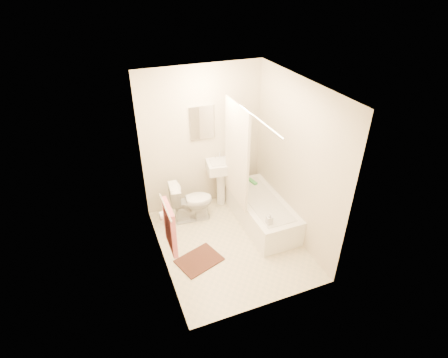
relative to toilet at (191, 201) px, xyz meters
name	(u,v)px	position (x,y,z in m)	size (l,w,h in m)	color
floor	(230,243)	(0.35, -0.80, -0.34)	(2.40, 2.40, 0.00)	beige
ceiling	(232,87)	(0.35, -0.80, 2.06)	(2.40, 2.40, 0.00)	white
wall_back	(202,140)	(0.35, 0.40, 0.86)	(2.00, 0.02, 2.40)	beige
wall_left	(157,190)	(-0.65, -0.80, 0.86)	(0.02, 2.40, 2.40)	beige
wall_right	(296,162)	(1.35, -0.80, 0.86)	(0.02, 2.40, 2.40)	beige
mirror	(202,123)	(0.35, 0.38, 1.16)	(0.40, 0.03, 0.55)	white
curtain_rod	(250,113)	(0.65, -0.70, 1.66)	(0.03, 0.03, 1.70)	silver
shower_curtain	(237,154)	(0.65, -0.30, 0.88)	(0.04, 0.80, 1.55)	silver
towel_bar	(165,207)	(-0.61, -1.05, 0.76)	(0.02, 0.02, 0.60)	silver
towel	(170,227)	(-0.58, -1.05, 0.44)	(0.06, 0.45, 0.66)	#CC7266
toilet_paper	(164,216)	(-0.58, -0.68, 0.36)	(0.12, 0.12, 0.11)	white
toilet	(191,201)	(0.00, 0.00, 0.00)	(0.39, 0.69, 0.68)	white
sink	(221,181)	(0.60, 0.21, 0.12)	(0.47, 0.38, 0.92)	white
bathtub	(261,211)	(1.02, -0.50, -0.13)	(0.66, 1.52, 0.43)	white
bath_mat	(199,260)	(-0.20, -0.98, -0.33)	(0.59, 0.45, 0.02)	#492D1F
soap_bottle	(269,219)	(0.84, -1.07, 0.18)	(0.08, 0.09, 0.19)	white
scrub_brush	(252,182)	(1.10, 0.03, 0.11)	(0.06, 0.22, 0.04)	green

